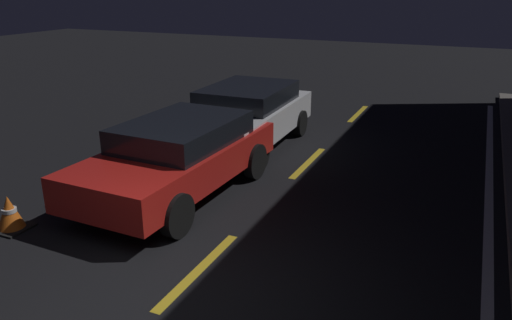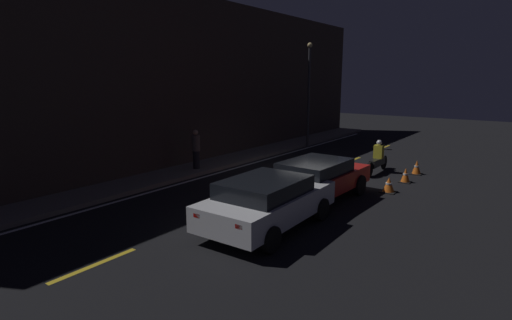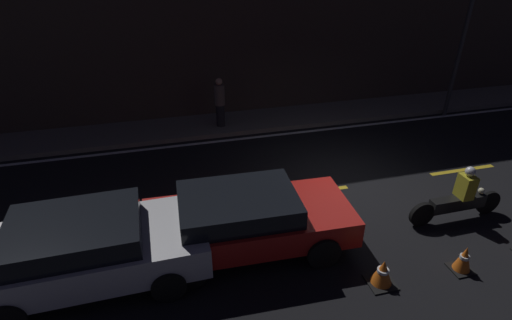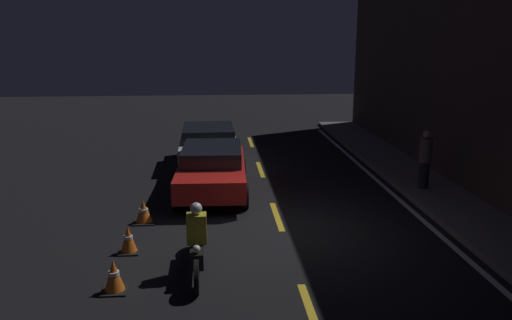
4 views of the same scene
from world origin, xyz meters
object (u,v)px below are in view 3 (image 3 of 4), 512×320
Objects in this scene: taxi_red at (246,219)px; pedestrian at (220,102)px; traffic_cone_near at (383,272)px; motorcycle at (459,199)px; sedan_white at (88,247)px; street_lamp at (467,23)px; traffic_cone_mid at (464,259)px.

pedestrian is (0.49, 5.90, 0.25)m from taxi_red.
taxi_red is 2.78m from traffic_cone_near.
motorcycle is 1.44× the size of pedestrian.
motorcycle is at bearing -2.16° from sedan_white.
pedestrian is 8.46m from street_lamp.
traffic_cone_mid is at bearing -21.52° from taxi_red.
street_lamp is (4.71, 6.82, 2.96)m from traffic_cone_mid.
taxi_red is at bearing -149.21° from street_lamp.
traffic_cone_near is 0.09× the size of street_lamp.
traffic_cone_near is at bearing -17.08° from sedan_white.
sedan_white is 0.73× the size of street_lamp.
traffic_cone_mid reaches higher than traffic_cone_near.
pedestrian is at bearing 87.14° from taxi_red.
motorcycle reaches higher than traffic_cone_mid.
pedestrian is at bearing 58.80° from sedan_white.
traffic_cone_near is at bearing -34.22° from taxi_red.
traffic_cone_mid is 0.35× the size of pedestrian.
taxi_red is 10.33m from street_lamp.
pedestrian reaches higher than motorcycle.
pedestrian reaches higher than sedan_white.
pedestrian reaches higher than traffic_cone_near.
pedestrian is at bearing 114.21° from traffic_cone_mid.
pedestrian is 0.28× the size of street_lamp.
street_lamp is at bearing -5.45° from pedestrian.
taxi_red is at bearing 1.30° from sedan_white.
pedestrian reaches higher than traffic_cone_mid.
traffic_cone_mid is (1.69, -0.08, 0.01)m from traffic_cone_near.
street_lamp reaches higher than sedan_white.
motorcycle is at bearing 56.93° from traffic_cone_mid.
sedan_white reaches higher than taxi_red.
pedestrian is at bearing 102.90° from traffic_cone_near.
taxi_red is at bearing 143.90° from traffic_cone_near.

